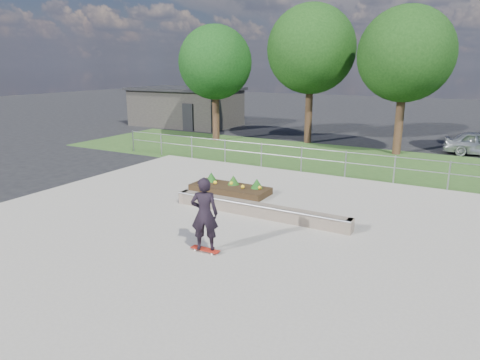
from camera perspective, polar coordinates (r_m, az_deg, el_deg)
name	(u,v)px	position (r m, az deg, el deg)	size (l,w,h in m)	color
ground	(210,225)	(13.09, -3.99, -6.04)	(120.00, 120.00, 0.00)	black
grass_verge	(326,158)	(22.73, 11.33, 2.84)	(30.00, 8.00, 0.02)	#2B4B1E
concrete_slab	(210,224)	(13.08, -4.00, -5.91)	(15.00, 15.00, 0.06)	gray
fence	(301,156)	(19.33, 8.20, 3.16)	(20.06, 0.06, 1.20)	gray
building	(186,106)	(35.14, -7.20, 9.72)	(8.40, 5.40, 3.00)	#292724
tree_far_left	(215,63)	(27.48, -3.35, 15.34)	(4.55, 4.55, 7.15)	#372116
tree_mid_left	(311,50)	(26.85, 9.47, 16.79)	(5.25, 5.25, 8.25)	black
tree_mid_right	(406,55)	(24.48, 21.21, 15.31)	(4.90, 4.90, 7.70)	#362115
grind_ledge	(258,210)	(13.59, 2.47, -4.02)	(6.00, 0.44, 0.43)	brown
planter_bed	(231,187)	(16.13, -1.25, -0.99)	(3.00, 1.20, 0.61)	black
skateboarder	(204,214)	(10.80, -4.76, -4.56)	(0.82, 0.71, 1.98)	white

